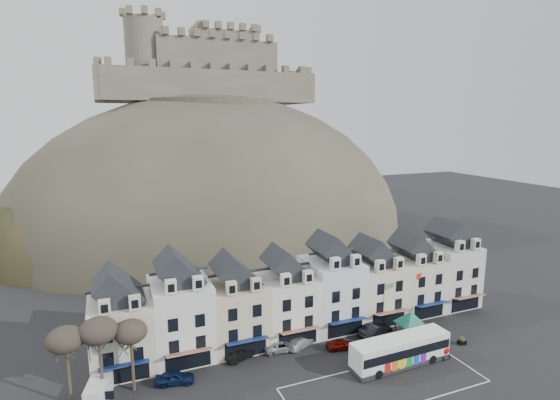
{
  "coord_description": "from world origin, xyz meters",
  "views": [
    {
      "loc": [
        -24.45,
        -33.71,
        28.1
      ],
      "look_at": [
        -0.9,
        24.0,
        16.49
      ],
      "focal_mm": 28.0,
      "sensor_mm": 36.0,
      "label": 1
    }
  ],
  "objects_px": {
    "car_black": "(241,354)",
    "car_charcoal": "(375,330)",
    "flagpole": "(415,299)",
    "bus": "(400,350)",
    "car_maroon": "(341,344)",
    "car_white": "(300,342)",
    "white_van": "(99,389)",
    "car_navy": "(175,378)",
    "bus_shelter": "(411,318)",
    "car_silver": "(281,346)",
    "red_buoy": "(442,350)"
  },
  "relations": [
    {
      "from": "bus_shelter",
      "to": "car_charcoal",
      "type": "bearing_deg",
      "value": 139.58
    },
    {
      "from": "bus",
      "to": "car_black",
      "type": "relative_size",
      "value": 3.19
    },
    {
      "from": "white_van",
      "to": "car_black",
      "type": "height_order",
      "value": "white_van"
    },
    {
      "from": "car_black",
      "to": "car_silver",
      "type": "height_order",
      "value": "car_black"
    },
    {
      "from": "car_white",
      "to": "car_charcoal",
      "type": "xyz_separation_m",
      "value": [
        10.36,
        -1.12,
        0.15
      ]
    },
    {
      "from": "bus",
      "to": "car_charcoal",
      "type": "relative_size",
      "value": 2.58
    },
    {
      "from": "car_maroon",
      "to": "car_charcoal",
      "type": "relative_size",
      "value": 0.79
    },
    {
      "from": "car_white",
      "to": "car_maroon",
      "type": "height_order",
      "value": "car_maroon"
    },
    {
      "from": "bus_shelter",
      "to": "white_van",
      "type": "bearing_deg",
      "value": 177.79
    },
    {
      "from": "white_van",
      "to": "car_silver",
      "type": "xyz_separation_m",
      "value": [
        20.76,
        1.69,
        -0.41
      ]
    },
    {
      "from": "bus_shelter",
      "to": "white_van",
      "type": "height_order",
      "value": "bus_shelter"
    },
    {
      "from": "bus",
      "to": "bus_shelter",
      "type": "xyz_separation_m",
      "value": [
        4.67,
        4.06,
        1.23
      ]
    },
    {
      "from": "flagpole",
      "to": "white_van",
      "type": "height_order",
      "value": "flagpole"
    },
    {
      "from": "bus_shelter",
      "to": "red_buoy",
      "type": "relative_size",
      "value": 3.32
    },
    {
      "from": "car_silver",
      "to": "car_maroon",
      "type": "distance_m",
      "value": 7.4
    },
    {
      "from": "flagpole",
      "to": "bus",
      "type": "bearing_deg",
      "value": -139.37
    },
    {
      "from": "flagpole",
      "to": "red_buoy",
      "type": "bearing_deg",
      "value": -94.83
    },
    {
      "from": "white_van",
      "to": "car_white",
      "type": "relative_size",
      "value": 1.12
    },
    {
      "from": "car_black",
      "to": "car_charcoal",
      "type": "height_order",
      "value": "car_charcoal"
    },
    {
      "from": "white_van",
      "to": "car_silver",
      "type": "bearing_deg",
      "value": 18.14
    },
    {
      "from": "car_navy",
      "to": "car_silver",
      "type": "xyz_separation_m",
      "value": [
        13.24,
        1.98,
        -0.07
      ]
    },
    {
      "from": "bus",
      "to": "car_silver",
      "type": "distance_m",
      "value": 14.12
    },
    {
      "from": "car_navy",
      "to": "car_maroon",
      "type": "xyz_separation_m",
      "value": [
        20.21,
        -0.52,
        -0.07
      ]
    },
    {
      "from": "flagpole",
      "to": "car_charcoal",
      "type": "xyz_separation_m",
      "value": [
        -4.81,
        1.65,
        -4.12
      ]
    },
    {
      "from": "car_black",
      "to": "car_charcoal",
      "type": "bearing_deg",
      "value": -114.72
    },
    {
      "from": "red_buoy",
      "to": "car_maroon",
      "type": "height_order",
      "value": "red_buoy"
    },
    {
      "from": "bus_shelter",
      "to": "car_black",
      "type": "bearing_deg",
      "value": 170.71
    },
    {
      "from": "bus_shelter",
      "to": "car_navy",
      "type": "bearing_deg",
      "value": 177.42
    },
    {
      "from": "flagpole",
      "to": "car_white",
      "type": "xyz_separation_m",
      "value": [
        -15.17,
        2.77,
        -4.28
      ]
    },
    {
      "from": "car_silver",
      "to": "flagpole",
      "type": "bearing_deg",
      "value": -94.17
    },
    {
      "from": "bus",
      "to": "flagpole",
      "type": "distance_m",
      "value": 8.73
    },
    {
      "from": "car_navy",
      "to": "car_black",
      "type": "bearing_deg",
      "value": -64.32
    },
    {
      "from": "flagpole",
      "to": "car_charcoal",
      "type": "distance_m",
      "value": 6.55
    },
    {
      "from": "car_white",
      "to": "red_buoy",
      "type": "bearing_deg",
      "value": -145.12
    },
    {
      "from": "bus_shelter",
      "to": "white_van",
      "type": "relative_size",
      "value": 1.31
    },
    {
      "from": "red_buoy",
      "to": "car_navy",
      "type": "bearing_deg",
      "value": 167.53
    },
    {
      "from": "flagpole",
      "to": "car_black",
      "type": "distance_m",
      "value": 23.47
    },
    {
      "from": "car_silver",
      "to": "car_white",
      "type": "bearing_deg",
      "value": -85.26
    },
    {
      "from": "car_white",
      "to": "bus_shelter",
      "type": "bearing_deg",
      "value": -130.96
    },
    {
      "from": "car_maroon",
      "to": "car_white",
      "type": "bearing_deg",
      "value": 74.26
    },
    {
      "from": "flagpole",
      "to": "car_black",
      "type": "xyz_separation_m",
      "value": [
        -22.91,
        2.77,
        -4.27
      ]
    },
    {
      "from": "car_navy",
      "to": "car_black",
      "type": "height_order",
      "value": "car_navy"
    },
    {
      "from": "white_van",
      "to": "car_black",
      "type": "relative_size",
      "value": 1.27
    },
    {
      "from": "car_navy",
      "to": "car_black",
      "type": "relative_size",
      "value": 1.07
    },
    {
      "from": "flagpole",
      "to": "car_white",
      "type": "distance_m",
      "value": 16.0
    },
    {
      "from": "bus_shelter",
      "to": "car_maroon",
      "type": "relative_size",
      "value": 1.7
    },
    {
      "from": "bus_shelter",
      "to": "flagpole",
      "type": "height_order",
      "value": "flagpole"
    },
    {
      "from": "car_maroon",
      "to": "bus",
      "type": "bearing_deg",
      "value": -127.44
    },
    {
      "from": "flagpole",
      "to": "car_maroon",
      "type": "height_order",
      "value": "flagpole"
    },
    {
      "from": "bus_shelter",
      "to": "flagpole",
      "type": "distance_m",
      "value": 2.67
    }
  ]
}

